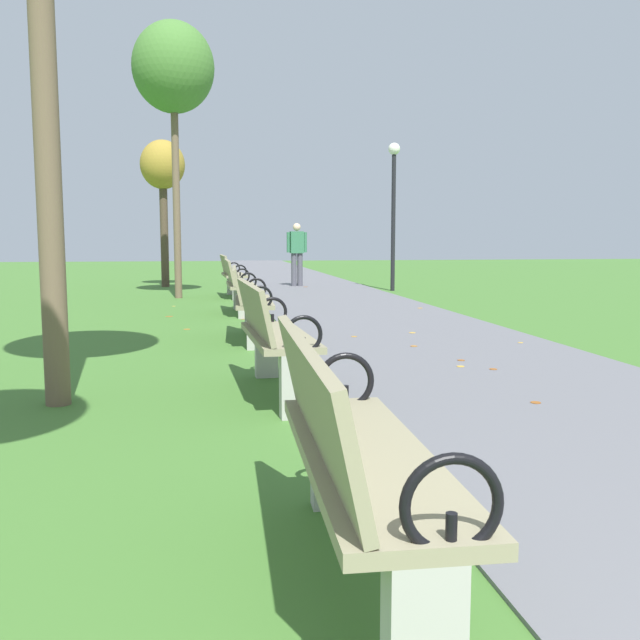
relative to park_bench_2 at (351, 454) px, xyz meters
The scene contains 11 objects.
paved_walkway 15.16m from the park_bench_2, 82.26° to the left, with size 3.07×44.00×0.02m, color slate.
park_bench_2 is the anchor object (origin of this frame).
park_bench_3 3.10m from the park_bench_2, 90.00° to the left, with size 0.55×1.62×0.90m.
park_bench_4 6.16m from the park_bench_2, 90.00° to the left, with size 0.53×1.62×0.90m.
park_bench_5 9.25m from the park_bench_2, 90.00° to the left, with size 0.49×1.61×0.90m.
park_bench_6 12.51m from the park_bench_2, 90.00° to the left, with size 0.54×1.62×0.90m.
tree_3 13.25m from the park_bench_2, 95.08° to the left, with size 1.66×1.66×5.61m.
tree_4 16.37m from the park_bench_2, 95.64° to the left, with size 1.13×1.13×3.74m.
pedestrian_walking 15.68m from the park_bench_2, 83.46° to the left, with size 0.53×0.24×1.62m.
lamp_post 14.47m from the park_bench_2, 74.33° to the left, with size 0.28×0.28×3.48m.
scattered_leaves 4.95m from the park_bench_2, 81.32° to the left, with size 5.18×20.21×0.02m.
Camera 1 is at (-0.99, 0.65, 1.25)m, focal length 39.01 mm.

